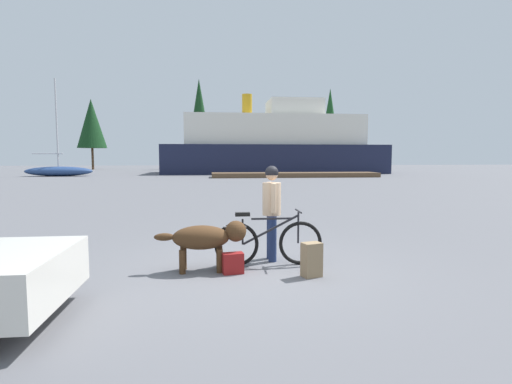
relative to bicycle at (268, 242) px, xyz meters
The scene contains 12 objects.
ground_plane 0.57m from the bicycle, 139.74° to the right, with size 160.00×160.00×0.00m, color slate.
bicycle is the anchor object (origin of this frame).
person_cyclist 0.70m from the bicycle, 72.39° to the left, with size 0.32×0.53×1.65m.
dog 1.04m from the bicycle, 168.20° to the right, with size 1.44×0.45×0.79m.
backpack 0.90m from the bicycle, 50.35° to the right, with size 0.28×0.20×0.52m, color #8C7251.
handbag_pannier 0.76m from the bicycle, 146.65° to the right, with size 0.32×0.18×0.32m, color maroon.
dock_pier 29.37m from the bicycle, 77.42° to the left, with size 14.75×2.75×0.40m, color brown.
ferry_boat 38.82m from the bicycle, 81.20° to the left, with size 23.87×8.87×8.66m.
sailboat_moored 35.97m from the bicycle, 114.90° to the left, with size 6.09×1.71×8.94m.
pine_tree_far_left 55.90m from the bicycle, 108.64° to the left, with size 4.01×4.01×9.89m.
pine_tree_center 53.66m from the bicycle, 92.96° to the left, with size 3.34×3.34×13.03m.
pine_tree_far_right 56.32m from the bicycle, 72.50° to the left, with size 2.84×2.84×12.07m.
Camera 1 is at (-0.59, -6.23, 1.80)m, focal length 28.20 mm.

